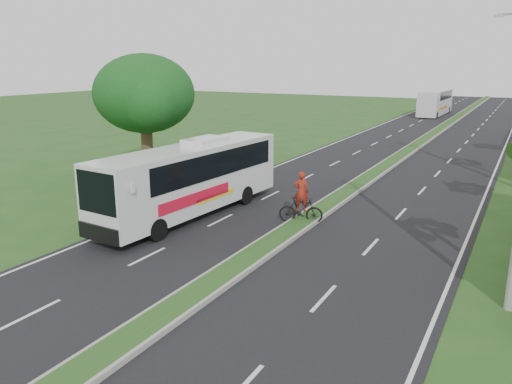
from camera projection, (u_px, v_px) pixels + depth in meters
The scene contains 9 objects.
ground at pixel (227, 276), 16.92m from camera, with size 180.00×180.00×0.00m, color #214B1B.
road_asphalt at pixel (384, 168), 33.85m from camera, with size 14.00×160.00×0.02m, color black.
median_strip at pixel (384, 167), 33.83m from camera, with size 1.20×160.00×0.18m.
lane_edge_left at pixel (294, 160), 36.99m from camera, with size 0.12×160.00×0.01m, color silver.
lane_edge_right at pixel (492, 180), 30.72m from camera, with size 0.12×160.00×0.01m, color silver.
shade_tree at pixel (143, 96), 29.79m from camera, with size 6.30×6.00×7.54m.
coach_bus_main at pixel (192, 175), 23.12m from camera, with size 3.01×11.10×3.55m.
coach_bus_far at pixel (436, 101), 67.37m from camera, with size 2.70×11.42×3.31m.
motorcyclist at pixel (301, 205), 22.26m from camera, with size 2.04×1.14×2.37m.
Camera 1 is at (8.42, -13.22, 7.05)m, focal length 35.00 mm.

